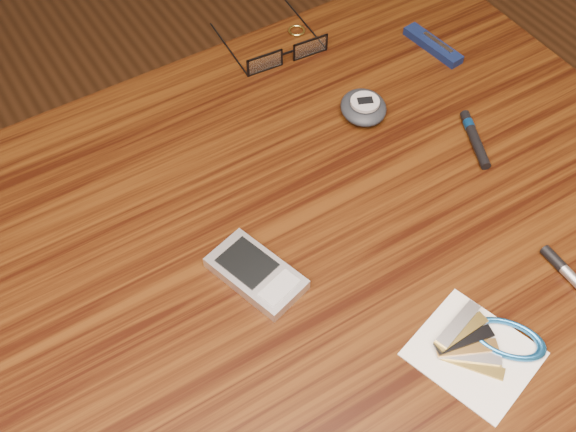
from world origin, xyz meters
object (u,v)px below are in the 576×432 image
pda_phone (256,273)px  pedometer (364,107)px  notepad_keys (489,345)px  pocket_knife (433,45)px  desk (271,325)px  eyeglasses (285,53)px

pda_phone → pedometer: bearing=30.5°
notepad_keys → pocket_knife: 0.44m
pda_phone → pedometer: pedometer is taller
desk → pocket_knife: pocket_knife is taller
pda_phone → pedometer: 0.27m
pedometer → pocket_knife: pedometer is taller
eyeglasses → pocket_knife: (0.18, -0.08, -0.01)m
desk → pocket_knife: size_ratio=10.74×
eyeglasses → desk: bearing=-124.6°
pedometer → notepad_keys: pedometer is taller
pda_phone → pocket_knife: pda_phone is taller
eyeglasses → pedometer: same height
eyeglasses → notepad_keys: eyeglasses is taller
eyeglasses → pocket_knife: size_ratio=1.39×
notepad_keys → desk: bearing=127.2°
desk → eyeglasses: eyeglasses is taller
eyeglasses → pedometer: bearing=-78.7°
pedometer → pocket_knife: (0.15, 0.05, -0.01)m
desk → pedometer: 0.28m
pocket_knife → notepad_keys: bearing=-122.0°
pda_phone → pocket_knife: bearing=26.2°
eyeglasses → pocket_knife: bearing=-25.5°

